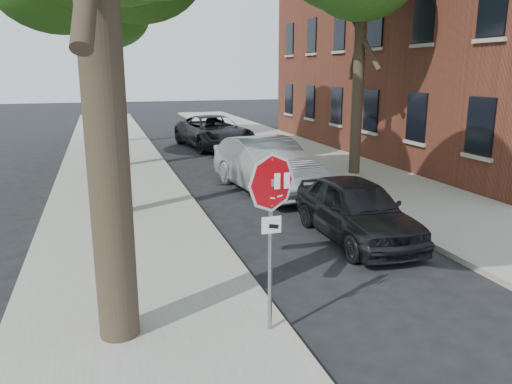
# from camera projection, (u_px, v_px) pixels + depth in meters

# --- Properties ---
(ground) EXTENTS (120.00, 120.00, 0.00)m
(ground) POSITION_uv_depth(u_px,v_px,m) (313.00, 329.00, 7.54)
(ground) COLOR black
(ground) RESTS_ON ground
(sidewalk_left) EXTENTS (4.00, 55.00, 0.12)m
(sidewalk_left) POSITION_uv_depth(u_px,v_px,m) (115.00, 178.00, 17.94)
(sidewalk_left) COLOR gray
(sidewalk_left) RESTS_ON ground
(sidewalk_right) EXTENTS (4.00, 55.00, 0.12)m
(sidewalk_right) POSITION_uv_depth(u_px,v_px,m) (330.00, 165.00, 20.39)
(sidewalk_right) COLOR gray
(sidewalk_right) RESTS_ON ground
(curb_left) EXTENTS (0.12, 55.00, 0.13)m
(curb_left) POSITION_uv_depth(u_px,v_px,m) (172.00, 174.00, 18.53)
(curb_left) COLOR #9E9384
(curb_left) RESTS_ON ground
(curb_right) EXTENTS (0.12, 55.00, 0.13)m
(curb_right) POSITION_uv_depth(u_px,v_px,m) (283.00, 167.00, 19.79)
(curb_right) COLOR #9E9384
(curb_right) RESTS_ON ground
(stop_sign) EXTENTS (0.76, 0.34, 2.61)m
(stop_sign) POSITION_uv_depth(u_px,v_px,m) (271.00, 209.00, 6.85)
(stop_sign) COLOR gray
(stop_sign) RESTS_ON sidewalk_left
(tree_far) EXTENTS (5.29, 4.91, 9.33)m
(tree_far) POSITION_uv_depth(u_px,v_px,m) (95.00, 0.00, 24.64)
(tree_far) COLOR black
(tree_far) RESTS_ON sidewalk_left
(car_a) EXTENTS (1.77, 4.22, 1.43)m
(car_a) POSITION_uv_depth(u_px,v_px,m) (356.00, 209.00, 11.42)
(car_a) COLOR black
(car_a) RESTS_ON ground
(car_b) EXTENTS (2.42, 5.39, 1.72)m
(car_b) POSITION_uv_depth(u_px,v_px,m) (267.00, 166.00, 15.89)
(car_b) COLOR #93959A
(car_b) RESTS_ON ground
(car_d) EXTENTS (3.45, 6.12, 1.61)m
(car_d) POSITION_uv_depth(u_px,v_px,m) (214.00, 132.00, 25.14)
(car_d) COLOR black
(car_d) RESTS_ON ground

